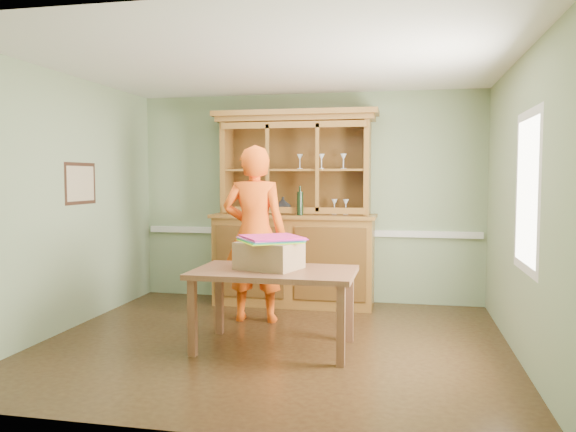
% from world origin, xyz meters
% --- Properties ---
extents(floor, '(4.50, 4.50, 0.00)m').
position_xyz_m(floor, '(0.00, 0.00, 0.00)').
color(floor, '#432D15').
rests_on(floor, ground).
extents(ceiling, '(4.50, 4.50, 0.00)m').
position_xyz_m(ceiling, '(0.00, 0.00, 2.70)').
color(ceiling, white).
rests_on(ceiling, wall_back).
extents(wall_back, '(4.50, 0.00, 4.50)m').
position_xyz_m(wall_back, '(0.00, 2.00, 1.35)').
color(wall_back, gray).
rests_on(wall_back, floor).
extents(wall_left, '(0.00, 4.00, 4.00)m').
position_xyz_m(wall_left, '(-2.25, 0.00, 1.35)').
color(wall_left, gray).
rests_on(wall_left, floor).
extents(wall_right, '(0.00, 4.00, 4.00)m').
position_xyz_m(wall_right, '(2.25, 0.00, 1.35)').
color(wall_right, gray).
rests_on(wall_right, floor).
extents(wall_front, '(4.50, 0.00, 4.50)m').
position_xyz_m(wall_front, '(0.00, -2.00, 1.35)').
color(wall_front, gray).
rests_on(wall_front, floor).
extents(chair_rail, '(4.41, 0.05, 0.08)m').
position_xyz_m(chair_rail, '(0.00, 1.98, 0.90)').
color(chair_rail, white).
rests_on(chair_rail, wall_back).
extents(framed_map, '(0.03, 0.60, 0.46)m').
position_xyz_m(framed_map, '(-2.23, 0.30, 1.55)').
color(framed_map, '#372116').
rests_on(framed_map, wall_left).
extents(window_panel, '(0.03, 0.96, 1.36)m').
position_xyz_m(window_panel, '(2.23, -0.30, 1.50)').
color(window_panel, white).
rests_on(window_panel, wall_right).
extents(china_hutch, '(2.09, 0.69, 2.45)m').
position_xyz_m(china_hutch, '(-0.12, 1.72, 0.86)').
color(china_hutch, brown).
rests_on(china_hutch, floor).
extents(dining_table, '(1.52, 0.92, 0.75)m').
position_xyz_m(dining_table, '(0.05, -0.18, 0.66)').
color(dining_table, brown).
rests_on(dining_table, floor).
extents(cardboard_box, '(0.65, 0.58, 0.26)m').
position_xyz_m(cardboard_box, '(-0.01, -0.13, 0.88)').
color(cardboard_box, '#92694B').
rests_on(cardboard_box, dining_table).
extents(kite_stack, '(0.70, 0.70, 0.05)m').
position_xyz_m(kite_stack, '(0.01, -0.14, 1.04)').
color(kite_stack, '#F2F81F').
rests_on(kite_stack, cardboard_box).
extents(person, '(0.75, 0.52, 1.97)m').
position_xyz_m(person, '(-0.40, 0.79, 0.98)').
color(person, '#FF5710').
rests_on(person, floor).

